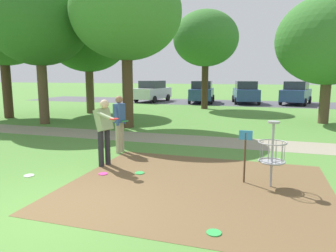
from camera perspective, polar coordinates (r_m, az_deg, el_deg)
ground_plane at (r=5.86m, az=-21.92°, el=-14.64°), size 160.00×160.00×0.00m
dirt_tee_pad at (r=6.70m, az=5.28°, el=-10.90°), size 5.38×4.64×0.01m
disc_golf_basket at (r=6.79m, az=18.03°, el=-4.42°), size 0.98×0.58×1.39m
player_foreground_watching at (r=9.42m, az=-8.86°, el=0.97°), size 0.41×0.48×1.71m
player_throwing at (r=8.08m, az=-11.64°, el=-0.36°), size 0.95×0.81×1.71m
frisbee_near_basket at (r=7.99m, az=-24.09°, el=-8.28°), size 0.23×0.23×0.02m
frisbee_by_tee at (r=4.91m, az=8.40°, el=-18.77°), size 0.23×0.23×0.02m
frisbee_mid_grass at (r=7.59m, az=-11.80°, el=-8.57°), size 0.21×0.21×0.02m
frisbee_far_left at (r=7.52m, az=-5.23°, el=-8.56°), size 0.23×0.23×0.02m
tree_near_left at (r=22.01m, az=6.92°, el=15.57°), size 4.43×4.43×6.66m
tree_near_right at (r=16.22m, az=-22.59°, el=16.86°), size 4.52×4.52×6.59m
tree_mid_left at (r=16.86m, az=27.47°, el=13.76°), size 4.91×4.91×6.03m
tree_mid_center at (r=19.89m, az=-14.47°, el=15.53°), size 4.91×4.91×6.68m
tree_mid_right at (r=14.17m, az=-7.68°, el=19.87°), size 4.75×4.75×6.98m
tree_far_left at (r=19.35m, az=-28.17°, el=16.27°), size 5.23×5.23×7.27m
parking_lot_strip at (r=27.12m, az=9.92°, el=4.25°), size 36.00×6.00×0.01m
parked_car_leftmost at (r=27.85m, az=-2.88°, el=6.39°), size 2.42×4.42×1.84m
parked_car_center_left at (r=26.71m, az=6.23°, el=6.23°), size 2.31×4.37×1.84m
parked_car_center_right at (r=26.76m, az=14.04°, el=6.02°), size 2.51×4.45×1.84m
parked_car_rightmost at (r=27.10m, az=22.40°, el=5.63°), size 2.75×4.51×1.84m
gravel_path at (r=11.53m, az=-0.65°, el=-2.27°), size 40.00×1.76×0.00m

